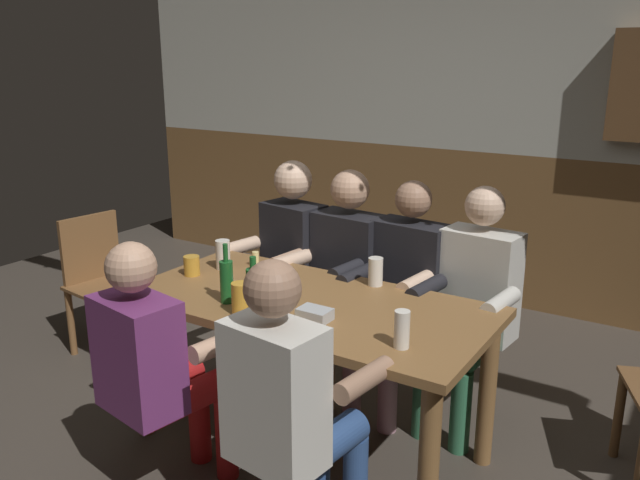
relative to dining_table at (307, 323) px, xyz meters
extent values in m
plane|color=#423A33|center=(0.00, -0.16, -0.65)|extent=(7.81, 7.81, 0.00)
cube|color=beige|center=(0.00, 2.44, 1.23)|extent=(6.51, 0.12, 1.46)
cube|color=brown|center=(0.00, 2.44, -0.08)|extent=(6.51, 0.12, 1.16)
cube|color=brown|center=(0.00, 0.00, 0.10)|extent=(1.69, 0.84, 0.04)
cylinder|color=brown|center=(-0.77, -0.34, -0.29)|extent=(0.08, 0.08, 0.73)
cylinder|color=brown|center=(0.77, -0.34, -0.29)|extent=(0.08, 0.08, 0.73)
cylinder|color=brown|center=(-0.77, 0.34, -0.29)|extent=(0.08, 0.08, 0.73)
cylinder|color=brown|center=(0.77, 0.34, -0.29)|extent=(0.08, 0.08, 0.73)
cube|color=black|center=(-0.57, 0.72, 0.08)|extent=(0.39, 0.28, 0.56)
sphere|color=beige|center=(-0.57, 0.72, 0.50)|extent=(0.22, 0.22, 0.22)
cylinder|color=silver|center=(-0.50, 0.57, -0.17)|extent=(0.19, 0.40, 0.13)
cylinder|color=silver|center=(-0.69, 0.60, -0.17)|extent=(0.19, 0.40, 0.13)
cylinder|color=silver|center=(-0.53, 0.38, -0.44)|extent=(0.10, 0.10, 0.42)
cylinder|color=silver|center=(-0.72, 0.41, -0.44)|extent=(0.10, 0.10, 0.42)
cylinder|color=beige|center=(-0.41, 0.44, 0.11)|extent=(0.13, 0.29, 0.08)
cylinder|color=beige|center=(-0.82, 0.51, 0.11)|extent=(0.13, 0.29, 0.08)
cube|color=black|center=(-0.19, 0.72, 0.08)|extent=(0.42, 0.26, 0.55)
sphere|color=tan|center=(-0.19, 0.72, 0.49)|extent=(0.22, 0.22, 0.22)
cylinder|color=#997F60|center=(-0.10, 0.56, -0.17)|extent=(0.17, 0.42, 0.13)
cylinder|color=#997F60|center=(-0.31, 0.58, -0.17)|extent=(0.17, 0.42, 0.13)
cylinder|color=#997F60|center=(-0.12, 0.35, -0.44)|extent=(0.10, 0.10, 0.42)
cylinder|color=#997F60|center=(-0.33, 0.37, -0.44)|extent=(0.10, 0.10, 0.42)
cylinder|color=black|center=(0.01, 0.45, 0.11)|extent=(0.11, 0.29, 0.08)
cylinder|color=tan|center=(-0.44, 0.49, 0.11)|extent=(0.11, 0.29, 0.08)
cube|color=black|center=(0.19, 0.72, 0.08)|extent=(0.43, 0.24, 0.55)
sphere|color=#9E755B|center=(0.19, 0.72, 0.48)|extent=(0.19, 0.19, 0.19)
cylinder|color=#B78493|center=(0.28, 0.55, -0.17)|extent=(0.18, 0.43, 0.13)
cylinder|color=#B78493|center=(0.06, 0.57, -0.17)|extent=(0.18, 0.43, 0.13)
cylinder|color=#B78493|center=(0.26, 0.34, -0.44)|extent=(0.10, 0.10, 0.42)
cylinder|color=#B78493|center=(0.04, 0.37, -0.44)|extent=(0.10, 0.10, 0.42)
cylinder|color=black|center=(0.40, 0.45, 0.11)|extent=(0.11, 0.29, 0.08)
cylinder|color=black|center=(-0.07, 0.51, 0.11)|extent=(0.11, 0.29, 0.08)
cube|color=silver|center=(0.57, 0.72, 0.08)|extent=(0.40, 0.25, 0.56)
sphere|color=beige|center=(0.57, 0.72, 0.49)|extent=(0.20, 0.20, 0.20)
cylinder|color=#33724C|center=(0.66, 0.56, -0.17)|extent=(0.17, 0.41, 0.13)
cylinder|color=#33724C|center=(0.45, 0.58, -0.17)|extent=(0.17, 0.41, 0.13)
cylinder|color=#33724C|center=(0.64, 0.37, -0.44)|extent=(0.10, 0.10, 0.42)
cylinder|color=#33724C|center=(0.43, 0.39, -0.44)|extent=(0.10, 0.10, 0.42)
cylinder|color=silver|center=(0.76, 0.45, 0.11)|extent=(0.11, 0.29, 0.08)
cylinder|color=beige|center=(0.33, 0.50, 0.11)|extent=(0.11, 0.29, 0.08)
cube|color=#6B2D66|center=(-0.34, -0.72, 0.05)|extent=(0.39, 0.28, 0.48)
sphere|color=tan|center=(-0.34, -0.72, 0.42)|extent=(0.20, 0.20, 0.20)
cylinder|color=#AD1919|center=(-0.41, -0.56, -0.17)|extent=(0.20, 0.42, 0.13)
cylinder|color=#AD1919|center=(-0.22, -0.59, -0.17)|extent=(0.20, 0.42, 0.13)
cylinder|color=#AD1919|center=(-0.37, -0.36, -0.44)|extent=(0.10, 0.10, 0.42)
cylinder|color=#AD1919|center=(-0.18, -0.39, -0.44)|extent=(0.10, 0.10, 0.42)
cylinder|color=#6B2D66|center=(-0.50, -0.43, 0.07)|extent=(0.13, 0.29, 0.08)
cylinder|color=tan|center=(-0.09, -0.50, 0.07)|extent=(0.13, 0.29, 0.08)
cube|color=silver|center=(0.34, -0.72, 0.07)|extent=(0.37, 0.25, 0.53)
sphere|color=#9E755B|center=(0.34, -0.72, 0.46)|extent=(0.20, 0.20, 0.20)
cylinder|color=#2D4C84|center=(0.26, -0.56, -0.17)|extent=(0.18, 0.42, 0.13)
cylinder|color=#2D4C84|center=(0.45, -0.58, -0.17)|extent=(0.18, 0.42, 0.13)
cylinder|color=#2D4C84|center=(0.29, -0.36, -0.44)|extent=(0.10, 0.10, 0.42)
cylinder|color=silver|center=(0.17, -0.45, 0.10)|extent=(0.11, 0.29, 0.08)
cylinder|color=#9E755B|center=(0.57, -0.50, 0.10)|extent=(0.11, 0.29, 0.08)
cylinder|color=brown|center=(1.28, 0.72, -0.43)|extent=(0.04, 0.04, 0.44)
cube|color=brown|center=(-1.62, 0.21, -0.20)|extent=(0.49, 0.49, 0.02)
cube|color=brown|center=(-1.82, 0.24, 0.02)|extent=(0.08, 0.40, 0.42)
cylinder|color=brown|center=(-1.41, 0.38, -0.43)|extent=(0.04, 0.04, 0.44)
cylinder|color=brown|center=(-1.46, 0.00, -0.43)|extent=(0.04, 0.04, 0.44)
cylinder|color=brown|center=(-1.79, 0.43, -0.43)|extent=(0.04, 0.04, 0.44)
cylinder|color=brown|center=(-1.84, 0.05, -0.43)|extent=(0.04, 0.04, 0.44)
cylinder|color=#F9E08C|center=(-0.51, 0.27, 0.16)|extent=(0.04, 0.04, 0.08)
cube|color=#B2B7BC|center=(0.15, -0.17, 0.14)|extent=(0.14, 0.10, 0.05)
cylinder|color=white|center=(-0.25, 0.06, 0.12)|extent=(0.20, 0.20, 0.01)
cylinder|color=#195923|center=(-0.17, -0.18, 0.20)|extent=(0.07, 0.07, 0.17)
cylinder|color=#195923|center=(-0.17, -0.18, 0.31)|extent=(0.03, 0.03, 0.06)
cylinder|color=#195923|center=(-0.29, -0.22, 0.21)|extent=(0.06, 0.06, 0.20)
cylinder|color=#195923|center=(-0.29, -0.22, 0.35)|extent=(0.02, 0.02, 0.08)
cylinder|color=gold|center=(-0.15, -0.29, 0.19)|extent=(0.08, 0.08, 0.14)
cylinder|color=white|center=(-0.63, 0.14, 0.19)|extent=(0.08, 0.08, 0.15)
cylinder|color=white|center=(0.58, -0.22, 0.19)|extent=(0.06, 0.06, 0.15)
cylinder|color=#E5C64C|center=(0.01, -0.29, 0.17)|extent=(0.08, 0.08, 0.11)
cylinder|color=white|center=(0.17, 0.35, 0.18)|extent=(0.07, 0.07, 0.14)
cylinder|color=gold|center=(-0.69, -0.02, 0.17)|extent=(0.08, 0.08, 0.10)
camera|label=1|loc=(1.55, -2.34, 1.21)|focal=36.60mm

